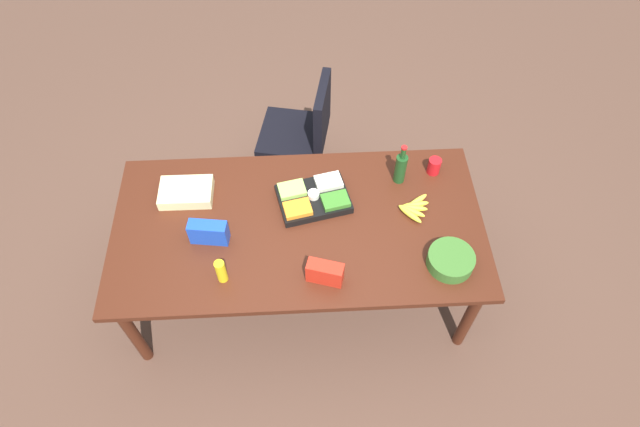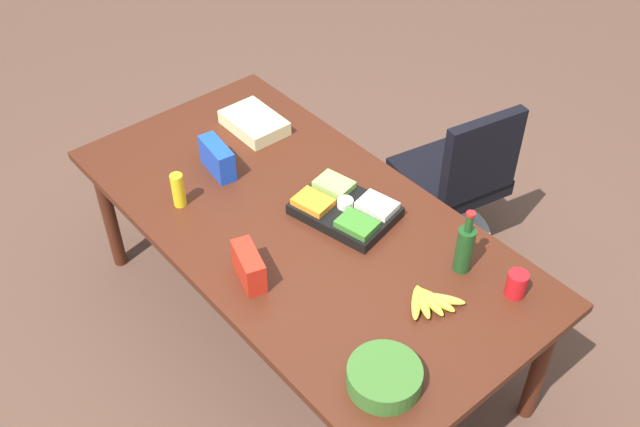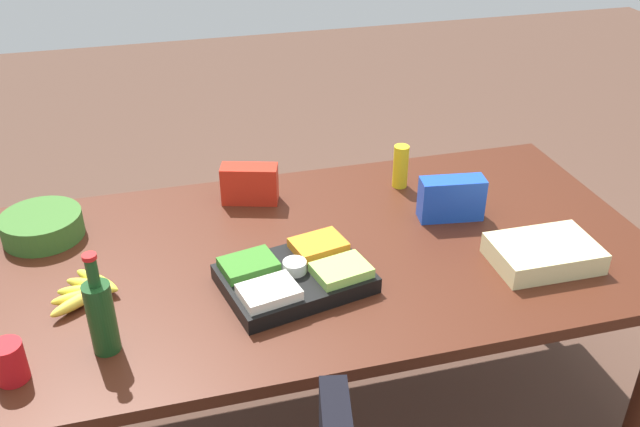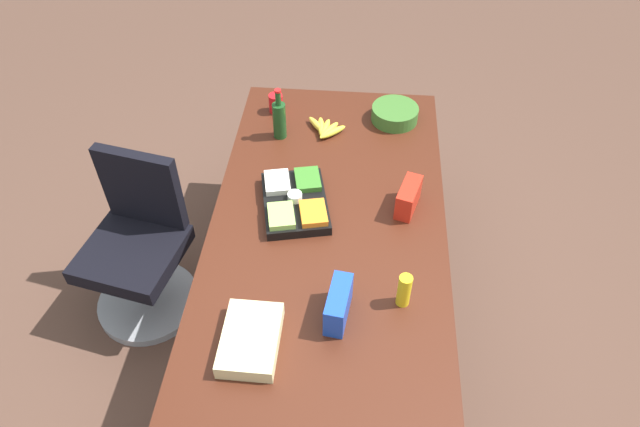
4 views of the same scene
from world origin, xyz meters
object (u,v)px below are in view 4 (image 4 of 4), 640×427
conference_table (328,233)px  chip_bag_blue (338,304)px  veggie_tray (295,201)px  office_chair (140,256)px  red_solo_cup (276,103)px  sheet_cake (251,339)px  wine_bottle (279,119)px  salad_bowl (395,114)px  mustard_bottle (404,290)px  banana_bunch (325,129)px  chip_bag_red (408,197)px

conference_table → chip_bag_blue: (-0.51, -0.08, 0.14)m
chip_bag_blue → veggie_tray: bearing=22.1°
conference_table → office_chair: office_chair is taller
veggie_tray → red_solo_cup: (0.77, 0.20, 0.02)m
conference_table → sheet_cake: sheet_cake is taller
wine_bottle → office_chair: bearing=131.5°
office_chair → sheet_cake: bearing=-133.2°
veggie_tray → office_chair: bearing=94.7°
salad_bowl → mustard_bottle: mustard_bottle is taller
sheet_cake → chip_bag_blue: bearing=-63.3°
salad_bowl → mustard_bottle: 1.27m
veggie_tray → salad_bowl: bearing=-32.9°
red_solo_cup → mustard_bottle: bearing=-151.2°
conference_table → mustard_bottle: mustard_bottle is taller
veggie_tray → wine_bottle: wine_bottle is taller
sheet_cake → wine_bottle: wine_bottle is taller
conference_table → banana_bunch: (0.69, 0.07, 0.09)m
conference_table → mustard_bottle: (-0.42, -0.34, 0.15)m
veggie_tray → chip_bag_red: size_ratio=2.37×
salad_bowl → office_chair: bearing=121.7°
office_chair → salad_bowl: 1.60m
sheet_cake → banana_bunch: bearing=-7.5°
sheet_cake → conference_table: bearing=-20.3°
banana_bunch → mustard_bottle: mustard_bottle is taller
chip_bag_red → wine_bottle: 0.85m
chip_bag_red → chip_bag_blue: bearing=155.7°
chip_bag_blue → wine_bottle: bearing=18.8°
salad_bowl → wine_bottle: wine_bottle is taller
conference_table → mustard_bottle: size_ratio=13.44×
veggie_tray → chip_bag_blue: 0.66m
sheet_cake → red_solo_cup: size_ratio=2.91×
chip_bag_blue → sheet_cake: bearing=116.7°
office_chair → sheet_cake: office_chair is taller
office_chair → sheet_cake: size_ratio=2.94×
mustard_bottle → wine_bottle: bearing=31.6°
red_solo_cup → chip_bag_red: 1.04m
conference_table → office_chair: size_ratio=2.35×
conference_table → veggie_tray: veggie_tray is taller
salad_bowl → red_solo_cup: red_solo_cup is taller
banana_bunch → chip_bag_blue: bearing=-172.9°
red_solo_cup → chip_bag_red: chip_bag_red is taller
sheet_cake → banana_bunch: (1.37, -0.18, -0.01)m
office_chair → wine_bottle: 1.04m
wine_bottle → conference_table: bearing=-154.0°
red_solo_cup → chip_bag_blue: bearing=-162.1°
chip_bag_red → mustard_bottle: (-0.56, 0.03, 0.01)m
conference_table → salad_bowl: (0.84, -0.31, 0.11)m
salad_bowl → chip_bag_blue: bearing=170.2°
veggie_tray → sheet_cake: (-0.78, 0.08, -0.00)m
sheet_cake → chip_bag_blue: size_ratio=1.45×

